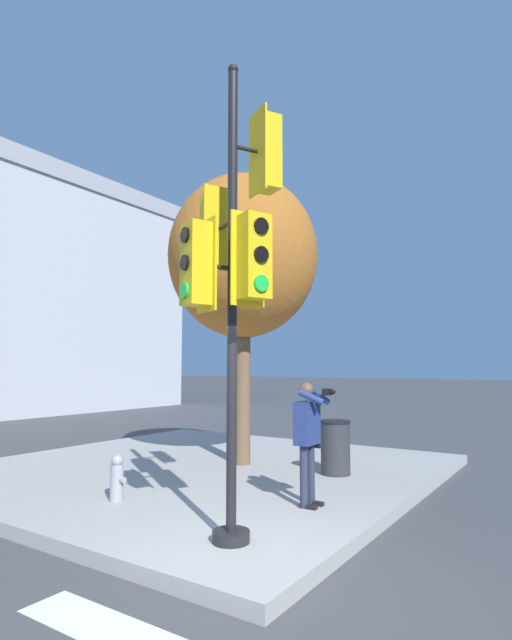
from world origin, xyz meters
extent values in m
plane|color=#424244|center=(0.00, 0.00, 0.00)|extent=(160.00, 160.00, 0.00)
cube|color=#9E9B96|center=(3.50, 3.50, 0.09)|extent=(8.00, 8.00, 0.17)
cylinder|color=black|center=(0.49, 0.56, 0.23)|extent=(0.41, 0.41, 0.12)
cylinder|color=black|center=(0.49, 0.56, 2.88)|extent=(0.11, 0.11, 5.18)
sphere|color=black|center=(0.49, 0.56, 5.51)|extent=(0.12, 0.12, 0.12)
cylinder|color=black|center=(0.57, 0.73, 3.69)|extent=(0.17, 0.27, 0.05)
cube|color=yellow|center=(0.69, 0.97, 3.69)|extent=(0.37, 0.35, 0.90)
cube|color=yellow|center=(0.63, 0.85, 3.69)|extent=(0.39, 0.21, 1.02)
cylinder|color=black|center=(0.75, 1.09, 3.99)|extent=(0.17, 0.10, 0.17)
cylinder|color=black|center=(0.75, 1.09, 3.69)|extent=(0.17, 0.10, 0.17)
cylinder|color=green|center=(0.75, 1.09, 3.39)|extent=(0.17, 0.10, 0.17)
cylinder|color=black|center=(0.41, 0.38, 3.20)|extent=(0.16, 0.28, 0.05)
cube|color=yellow|center=(0.30, 0.14, 3.20)|extent=(0.37, 0.34, 0.90)
cube|color=yellow|center=(0.36, 0.26, 3.20)|extent=(0.40, 0.19, 1.02)
cylinder|color=black|center=(0.25, 0.01, 3.50)|extent=(0.17, 0.09, 0.17)
cylinder|color=black|center=(0.25, 0.01, 3.20)|extent=(0.17, 0.09, 0.17)
cylinder|color=green|center=(0.25, 0.01, 2.90)|extent=(0.17, 0.09, 0.17)
cylinder|color=black|center=(0.30, 0.63, 3.15)|extent=(0.28, 0.15, 0.05)
cube|color=yellow|center=(0.06, 0.73, 3.15)|extent=(0.34, 0.37, 0.90)
cube|color=yellow|center=(0.19, 0.68, 3.15)|extent=(0.18, 0.40, 1.02)
cylinder|color=black|center=(-0.06, 0.79, 3.45)|extent=(0.09, 0.17, 0.17)
cylinder|color=black|center=(-0.06, 0.79, 3.15)|extent=(0.09, 0.17, 0.17)
cylinder|color=green|center=(-0.06, 0.79, 2.85)|extent=(0.09, 0.17, 0.17)
cylinder|color=black|center=(0.66, 0.46, 4.58)|extent=(0.27, 0.18, 0.05)
cube|color=yellow|center=(0.89, 0.34, 4.58)|extent=(0.35, 0.38, 0.90)
cube|color=yellow|center=(0.77, 0.40, 4.58)|extent=(0.22, 0.38, 1.02)
cylinder|color=black|center=(1.00, 0.27, 4.88)|extent=(0.11, 0.16, 0.17)
cylinder|color=black|center=(1.00, 0.27, 4.58)|extent=(0.11, 0.16, 0.17)
cylinder|color=green|center=(1.00, 0.27, 4.28)|extent=(0.11, 0.16, 0.17)
cube|color=black|center=(2.07, 0.46, 0.20)|extent=(0.09, 0.24, 0.05)
cube|color=black|center=(2.27, 0.46, 0.20)|extent=(0.09, 0.24, 0.05)
cylinder|color=#282D42|center=(2.07, 0.52, 0.58)|extent=(0.11, 0.11, 0.82)
cylinder|color=#282D42|center=(2.27, 0.52, 0.58)|extent=(0.11, 0.11, 0.82)
cube|color=navy|center=(2.17, 0.52, 1.28)|extent=(0.40, 0.22, 0.58)
sphere|color=brown|center=(2.17, 0.52, 1.73)|extent=(0.20, 0.20, 0.20)
cube|color=black|center=(2.17, 0.21, 1.71)|extent=(0.12, 0.10, 0.09)
cylinder|color=black|center=(2.17, 0.14, 1.71)|extent=(0.06, 0.08, 0.06)
cylinder|color=navy|center=(2.04, 0.38, 1.64)|extent=(0.23, 0.35, 0.22)
cylinder|color=navy|center=(2.31, 0.38, 1.64)|extent=(0.23, 0.35, 0.22)
cube|color=black|center=(2.45, 0.54, 1.04)|extent=(0.10, 0.20, 0.26)
cylinder|color=brown|center=(4.06, 2.92, 1.69)|extent=(0.30, 0.30, 3.04)
ellipsoid|color=#A86023|center=(4.06, 2.92, 4.25)|extent=(2.97, 2.97, 3.27)
cylinder|color=#99999E|center=(0.91, 2.86, 0.42)|extent=(0.19, 0.19, 0.50)
sphere|color=#99999E|center=(0.91, 2.86, 0.73)|extent=(0.17, 0.17, 0.17)
cylinder|color=#99999E|center=(0.91, 2.74, 0.48)|extent=(0.08, 0.06, 0.08)
cylinder|color=#2D2D33|center=(4.21, 1.04, 0.62)|extent=(0.51, 0.51, 0.89)
cylinder|color=black|center=(4.21, 1.04, 1.08)|extent=(0.54, 0.54, 0.04)
camera|label=1|loc=(-3.98, -2.72, 2.05)|focal=28.00mm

